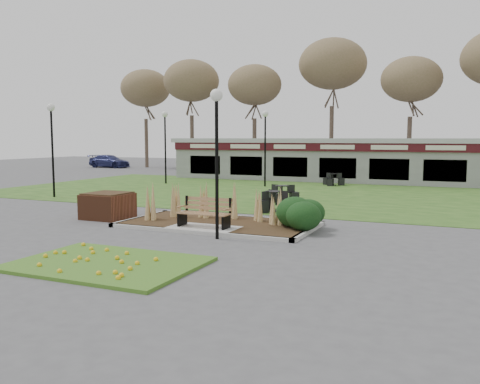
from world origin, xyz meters
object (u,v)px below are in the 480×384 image
at_px(bistro_set_a, 273,205).
at_px(car_black, 207,167).
at_px(brick_planter, 108,205).
at_px(lamp_post_mid_left, 52,129).
at_px(lamp_post_mid_right, 265,131).
at_px(bistro_set_d, 333,181).
at_px(park_bench, 205,212).
at_px(car_silver, 229,164).
at_px(food_pavilion, 343,160).
at_px(lamp_post_near_left, 217,130).
at_px(car_blue, 110,161).
at_px(lamp_post_far_left, 165,131).
at_px(bistro_set_c, 282,197).

bearing_deg(bistro_set_a, car_black, 125.15).
relative_size(brick_planter, lamp_post_mid_left, 0.33).
distance_m(lamp_post_mid_right, bistro_set_d, 5.26).
xyz_separation_m(brick_planter, car_black, (-6.33, 20.00, 0.20)).
height_order(park_bench, car_silver, car_silver).
distance_m(food_pavilion, lamp_post_near_left, 20.85).
relative_size(lamp_post_mid_left, car_black, 1.13).
height_order(park_bench, bistro_set_a, park_bench).
distance_m(lamp_post_near_left, car_black, 24.85).
relative_size(park_bench, food_pavilion, 0.07).
bearing_deg(food_pavilion, car_blue, 164.13).
xyz_separation_m(lamp_post_far_left, bistro_set_c, (10.08, -6.40, -3.08)).
xyz_separation_m(lamp_post_near_left, lamp_post_far_left, (-10.97, 14.72, 0.23)).
distance_m(lamp_post_far_left, car_black, 7.60).
bearing_deg(bistro_set_d, lamp_post_far_left, -163.06).
height_order(bistro_set_d, car_blue, car_blue).
xyz_separation_m(park_bench, lamp_post_far_left, (-10.03, 13.67, 2.77)).
bearing_deg(bistro_set_a, bistro_set_c, 100.97).
xyz_separation_m(brick_planter, car_silver, (-7.25, 26.00, 0.17)).
bearing_deg(car_blue, bistro_set_c, -126.45).
bearing_deg(bistro_set_d, car_black, 159.68).
bearing_deg(car_black, park_bench, -137.28).
relative_size(bistro_set_c, car_black, 0.36).
height_order(food_pavilion, lamp_post_near_left, lamp_post_near_left).
distance_m(lamp_post_mid_left, bistro_set_d, 16.47).
height_order(lamp_post_mid_left, lamp_post_mid_right, lamp_post_mid_left).
bearing_deg(food_pavilion, lamp_post_far_left, -148.94).
distance_m(bistro_set_c, car_blue, 31.54).
relative_size(park_bench, bistro_set_c, 1.15).
xyz_separation_m(lamp_post_far_left, bistro_set_a, (10.57, -8.92, -3.07)).
bearing_deg(food_pavilion, bistro_set_a, -87.93).
xyz_separation_m(lamp_post_near_left, lamp_post_mid_left, (-12.00, 6.07, 0.21)).
height_order(lamp_post_mid_left, car_silver, lamp_post_mid_left).
bearing_deg(lamp_post_far_left, park_bench, -53.73).
xyz_separation_m(food_pavilion, bistro_set_a, (0.54, -14.96, -1.19)).
bearing_deg(lamp_post_near_left, bistro_set_c, 96.09).
relative_size(lamp_post_near_left, bistro_set_d, 3.12).
height_order(lamp_post_mid_right, car_black, lamp_post_mid_right).
relative_size(food_pavilion, car_blue, 5.67).
relative_size(lamp_post_mid_right, car_black, 1.11).
distance_m(food_pavilion, lamp_post_mid_right, 6.63).
height_order(brick_planter, lamp_post_mid_right, lamp_post_mid_right).
height_order(lamp_post_near_left, car_black, lamp_post_near_left).
xyz_separation_m(food_pavilion, car_blue, (-24.76, 7.04, -0.85)).
relative_size(lamp_post_mid_right, car_silver, 1.21).
xyz_separation_m(brick_planter, lamp_post_mid_right, (0.90, 13.65, 2.84)).
bearing_deg(car_silver, lamp_post_mid_left, 172.52).
height_order(park_bench, bistro_set_d, park_bench).
bearing_deg(brick_planter, bistro_set_d, 74.37).
bearing_deg(lamp_post_mid_right, bistro_set_d, 33.31).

